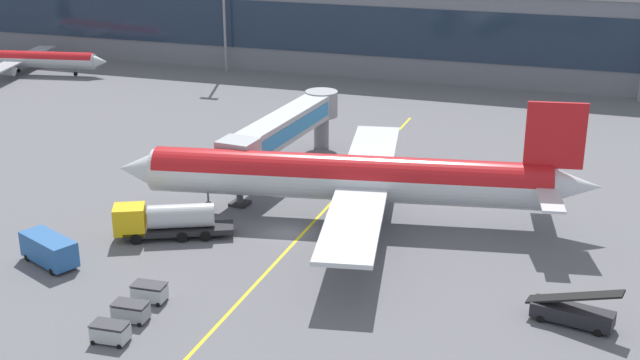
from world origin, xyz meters
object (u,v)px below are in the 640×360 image
Objects in this scene: belt_loader at (573,312)px; baggage_cart_2 at (149,292)px; fuel_tanker at (166,220)px; baggage_cart_0 at (110,332)px; main_airliner at (351,178)px; lavatory_truck at (50,249)px; commuter_jet_far at (21,59)px; baggage_cart_1 at (131,311)px.

belt_loader is 32.50m from baggage_cart_2.
fuel_tanker reaches higher than baggage_cart_0.
belt_loader is at bearing -34.29° from main_airliner.
fuel_tanker is 1.75× the size of lavatory_truck.
main_airliner is at bearing 32.04° from fuel_tanker.
fuel_tanker is at bearing 49.62° from lavatory_truck.
baggage_cart_0 is at bearing -75.17° from fuel_tanker.
fuel_tanker is 0.37× the size of commuter_jet_far.
baggage_cart_1 is at bearing -87.37° from baggage_cart_2.
baggage_cart_0 is at bearing -110.68° from main_airliner.
lavatory_truck is at bearing -130.38° from fuel_tanker.
baggage_cart_1 is at bearing -72.64° from fuel_tanker.
commuter_jet_far is at bearing 130.75° from baggage_cart_1.
baggage_cart_2 is at bearing -16.58° from lavatory_truck.
main_airliner is 80.77m from commuter_jet_far.
baggage_cart_1 is at bearing -113.45° from main_airliner.
baggage_cart_0 is 1.00× the size of baggage_cart_2.
main_airliner is 28.17m from lavatory_truck.
belt_loader is 2.58× the size of baggage_cart_0.
main_airliner reaches higher than commuter_jet_far.
baggage_cart_1 is (11.46, -6.57, -0.64)m from lavatory_truck.
baggage_cart_2 is at bearing -47.94° from commuter_jet_far.
baggage_cart_0 is 3.20m from baggage_cart_1.
lavatory_truck is at bearing 139.94° from baggage_cart_0.
belt_loader is 106.52m from commuter_jet_far.
lavatory_truck is at bearing -176.07° from belt_loader.
fuel_tanker is 1.55× the size of belt_loader.
lavatory_truck is at bearing 163.42° from baggage_cart_2.
main_airliner is 4.26× the size of fuel_tanker.
belt_loader is (36.31, -5.12, -0.76)m from fuel_tanker.
main_airliner reaches higher than baggage_cart_1.
fuel_tanker is 10.63m from lavatory_truck.
commuter_jet_far is at bearing 129.51° from baggage_cart_0.
commuter_jet_far is (-57.85, 67.15, 1.77)m from baggage_cart_1.
main_airliner is 1.58× the size of commuter_jet_far.
lavatory_truck is (-21.90, -17.49, -2.88)m from main_airliner.
main_airliner is 6.59× the size of belt_loader.
lavatory_truck is 76.31m from commuter_jet_far.
commuter_jet_far reaches higher than lavatory_truck.
commuter_jet_far reaches higher than fuel_tanker.
fuel_tanker is 36.68m from belt_loader.
belt_loader is 2.58× the size of baggage_cart_2.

